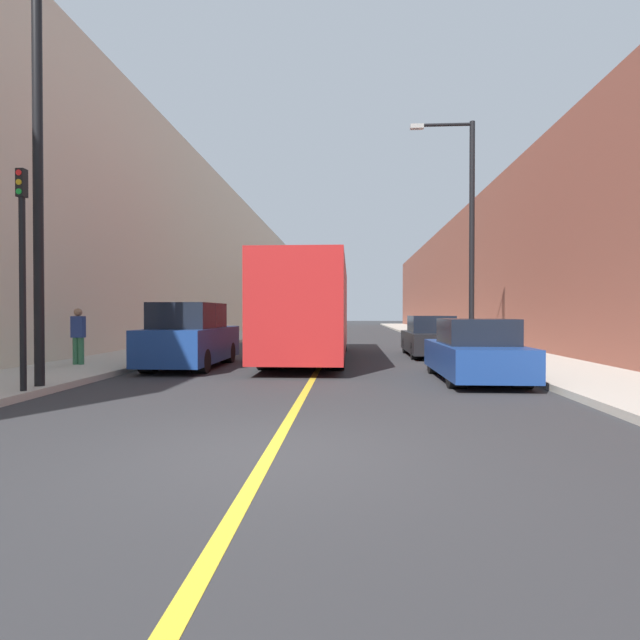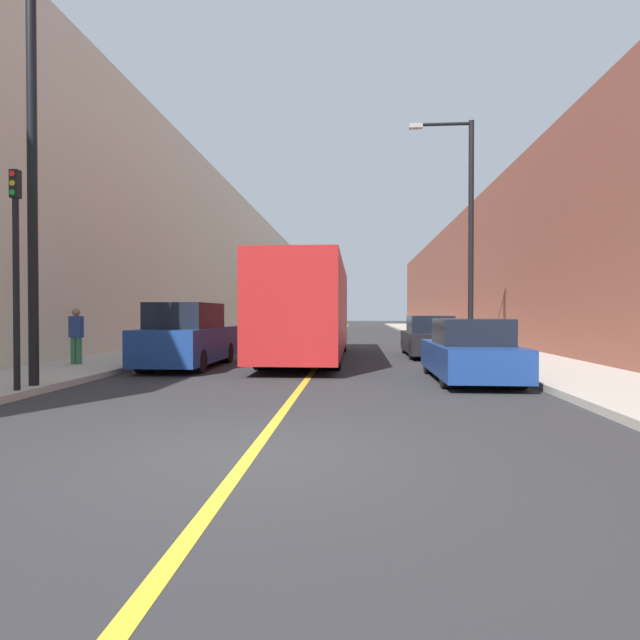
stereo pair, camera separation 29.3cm
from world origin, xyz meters
The scene contains 14 objects.
ground_plane centered at (0.00, 0.00, 0.00)m, with size 200.00×200.00×0.00m, color #2D2D30.
sidewalk_left centered at (-6.82, 30.00, 0.08)m, with size 3.18×72.00×0.15m, color #B2AA9E.
sidewalk_right centered at (6.82, 30.00, 0.08)m, with size 3.18×72.00×0.15m, color #B2AA9E.
building_row_left centered at (-10.41, 30.00, 5.77)m, with size 4.00×72.00×11.55m, color beige.
building_row_right centered at (10.41, 30.00, 4.31)m, with size 4.00×72.00×8.61m, color brown.
road_center_line centered at (0.00, 30.00, 0.00)m, with size 0.16×72.00×0.01m, color gold.
bus centered at (-0.49, 12.31, 1.81)m, with size 2.56×11.31×3.38m.
parked_suv_left centered at (-3.93, 9.20, 0.91)m, with size 1.89×4.82×1.98m.
car_right_near centered at (4.03, 6.73, 0.69)m, with size 1.81×4.35×1.53m.
car_right_mid centered at (4.02, 13.61, 0.70)m, with size 1.76×4.47×1.57m.
street_lamp_left centered at (-5.35, 4.23, 4.83)m, with size 2.42×0.24×8.31m.
street_lamp_right centered at (5.35, 13.38, 5.04)m, with size 2.42×0.24×8.73m.
traffic_light centered at (-5.43, 3.56, 2.50)m, with size 0.16×0.18×4.33m.
pedestrian centered at (-7.09, 8.48, 1.01)m, with size 0.37×0.23×1.66m.
Camera 2 is at (1.25, -5.77, 1.68)m, focal length 28.00 mm.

